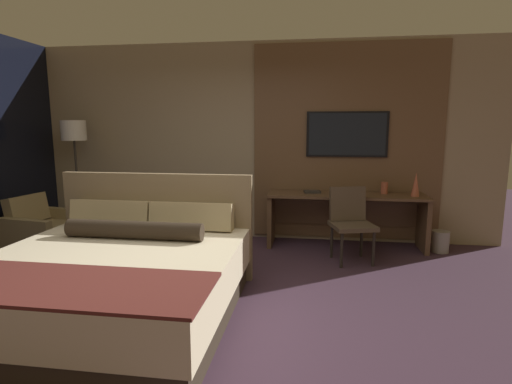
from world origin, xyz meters
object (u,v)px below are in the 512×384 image
desk_chair (350,217)px  vase_short (384,188)px  floor_lamp (74,140)px  vase_tall (416,184)px  waste_bin (440,241)px  book (312,192)px  bed (116,278)px  tv (347,134)px  desk (346,209)px  armchair_by_window (45,234)px

desk_chair → vase_short: bearing=36.9°
floor_lamp → vase_tall: (4.68, 0.06, -0.55)m
desk_chair → waste_bin: (1.21, 0.48, -0.39)m
vase_short → book: 0.97m
vase_short → floor_lamp: bearing=-177.0°
bed → tv: bearing=50.8°
bed → vase_short: size_ratio=13.58×
desk_chair → vase_tall: (0.85, 0.48, 0.35)m
desk_chair → floor_lamp: floor_lamp is taller
desk_chair → tv: bearing=75.4°
desk → waste_bin: 1.28m
desk_chair → armchair_by_window: bearing=169.1°
desk_chair → floor_lamp: (-3.83, 0.42, 0.90)m
desk → vase_short: vase_short is taller
armchair_by_window → bed: bearing=-122.1°
desk → armchair_by_window: 3.96m
bed → waste_bin: size_ratio=7.53×
desk → book: (-0.46, -0.01, 0.24)m
bed → vase_tall: bed is taller
desk_chair → vase_short: size_ratio=5.76×
floor_lamp → desk: bearing=2.4°
vase_short → book: size_ratio=0.65×
armchair_by_window → vase_tall: bearing=-72.2°
vase_short → waste_bin: 0.99m
bed → vase_tall: size_ratio=6.81×
tv → book: (-0.46, -0.24, -0.77)m
desk_chair → vase_tall: bearing=13.9°
book → bed: bearing=-125.3°
bed → vase_tall: (2.98, 2.27, 0.55)m
armchair_by_window → desk: bearing=-68.7°
desk → armchair_by_window: bearing=-167.0°
tv → vase_short: size_ratio=7.11×
desk → vase_short: (0.51, 0.07, 0.30)m
desk → floor_lamp: size_ratio=1.22×
desk → book: book is taller
vase_tall → vase_short: vase_tall is taller
waste_bin → bed: bearing=-145.8°
desk_chair → waste_bin: desk_chair is taller
floor_lamp → vase_tall: bearing=0.8°
floor_lamp → waste_bin: size_ratio=6.11×
tv → vase_tall: 1.12m
floor_lamp → armchair_by_window: bearing=-92.5°
armchair_by_window → waste_bin: bearing=-72.8°
vase_short → desk: bearing=-172.5°
vase_short → waste_bin: (0.71, -0.16, -0.67)m
waste_bin → vase_tall: bearing=-180.0°
vase_tall → armchair_by_window: bearing=-170.4°
vase_tall → waste_bin: vase_tall is taller
vase_tall → waste_bin: 0.83m
vase_tall → book: (-1.32, 0.08, -0.14)m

